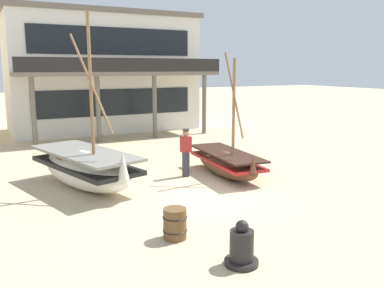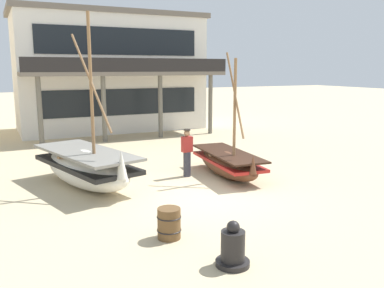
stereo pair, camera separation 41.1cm
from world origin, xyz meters
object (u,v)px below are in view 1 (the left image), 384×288
object	(u,v)px
capstan_winch	(242,248)
harbor_building_main	(102,72)
fishing_boat_centre_large	(227,162)
fisherman_by_hull	(186,153)
wooden_barrel	(175,224)
fishing_boat_near_left	(86,168)

from	to	relation	value
capstan_winch	harbor_building_main	distance (m)	19.40
capstan_winch	harbor_building_main	bearing A→B (deg)	81.76
fishing_boat_centre_large	capstan_winch	bearing A→B (deg)	-120.21
fishing_boat_centre_large	fisherman_by_hull	world-z (taller)	fishing_boat_centre_large
fisherman_by_hull	harbor_building_main	bearing A→B (deg)	86.85
fishing_boat_centre_large	fisherman_by_hull	xyz separation A→B (m)	(-1.33, 0.57, 0.35)
fishing_boat_centre_large	capstan_winch	distance (m)	6.71
wooden_barrel	harbor_building_main	distance (m)	17.82
fishing_boat_centre_large	wooden_barrel	world-z (taller)	fishing_boat_centre_large
fishing_boat_near_left	capstan_winch	size ratio (longest dim) A/B	5.93
fisherman_by_hull	harbor_building_main	world-z (taller)	harbor_building_main
wooden_barrel	capstan_winch	bearing A→B (deg)	-70.83
fishing_boat_centre_large	capstan_winch	size ratio (longest dim) A/B	4.72
fishing_boat_near_left	fishing_boat_centre_large	distance (m)	4.83
capstan_winch	harbor_building_main	xyz separation A→B (m)	(2.74, 18.94, 3.17)
fishing_boat_centre_large	fisherman_by_hull	bearing A→B (deg)	156.62
fisherman_by_hull	fishing_boat_centre_large	bearing A→B (deg)	-23.38
wooden_barrel	fishing_boat_centre_large	bearing A→B (deg)	45.68
fishing_boat_near_left	fishing_boat_centre_large	bearing A→B (deg)	-10.07
wooden_barrel	harbor_building_main	size ratio (longest dim) A/B	0.06
fishing_boat_centre_large	wooden_barrel	xyz separation A→B (m)	(-3.98, -4.07, -0.13)
wooden_barrel	harbor_building_main	xyz separation A→B (m)	(3.34, 17.21, 3.18)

